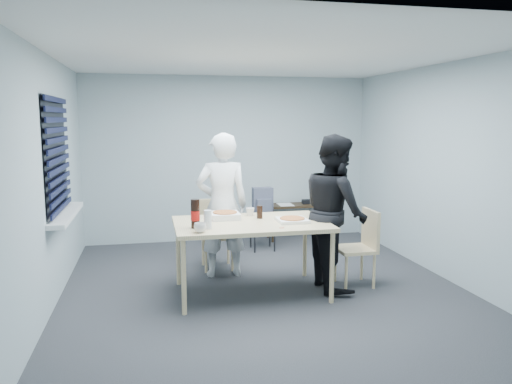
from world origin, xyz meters
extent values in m
plane|color=#292A2E|center=(0.00, 0.00, 0.00)|extent=(5.00, 5.00, 0.00)
plane|color=white|center=(0.00, 0.00, 2.60)|extent=(5.00, 5.00, 0.00)
plane|color=#A2B3B7|center=(0.00, 2.50, 1.30)|extent=(4.50, 0.00, 4.50)
plane|color=#A2B3B7|center=(0.00, -2.50, 1.30)|extent=(4.50, 0.00, 4.50)
plane|color=#A2B3B7|center=(-2.25, 0.00, 1.30)|extent=(0.00, 5.00, 5.00)
plane|color=#A2B3B7|center=(2.25, 0.00, 1.30)|extent=(0.00, 5.00, 5.00)
plane|color=black|center=(-2.23, 0.40, 1.55)|extent=(0.00, 1.30, 1.30)
cube|color=black|center=(-2.21, 0.40, 1.55)|extent=(0.04, 1.30, 1.25)
cube|color=silver|center=(-2.16, 0.40, 0.89)|extent=(0.18, 1.42, 0.05)
cube|color=beige|center=(-0.17, -0.09, 0.79)|extent=(1.67, 1.06, 0.04)
cylinder|color=beige|center=(-0.95, -0.55, 0.38)|extent=(0.05, 0.05, 0.77)
cylinder|color=beige|center=(-0.95, 0.38, 0.38)|extent=(0.05, 0.05, 0.77)
cylinder|color=beige|center=(0.60, -0.55, 0.38)|extent=(0.05, 0.05, 0.77)
cylinder|color=beige|center=(0.60, 0.38, 0.38)|extent=(0.05, 0.05, 0.77)
cube|color=beige|center=(-0.41, 0.93, 0.43)|extent=(0.42, 0.42, 0.04)
cube|color=beige|center=(-0.41, 1.12, 0.67)|extent=(0.42, 0.04, 0.44)
cylinder|color=beige|center=(-0.58, 0.76, 0.21)|extent=(0.03, 0.03, 0.41)
cylinder|color=beige|center=(-0.58, 1.10, 0.21)|extent=(0.03, 0.03, 0.41)
cylinder|color=beige|center=(-0.24, 0.76, 0.21)|extent=(0.03, 0.03, 0.41)
cylinder|color=beige|center=(-0.24, 1.10, 0.21)|extent=(0.03, 0.03, 0.41)
cube|color=beige|center=(1.06, -0.07, 0.43)|extent=(0.42, 0.42, 0.04)
cube|color=beige|center=(1.25, -0.07, 0.67)|extent=(0.04, 0.42, 0.44)
cylinder|color=beige|center=(0.89, -0.24, 0.21)|extent=(0.03, 0.03, 0.41)
cylinder|color=beige|center=(0.89, 0.10, 0.21)|extent=(0.03, 0.03, 0.41)
cylinder|color=beige|center=(1.23, -0.24, 0.21)|extent=(0.03, 0.03, 0.41)
cylinder|color=beige|center=(1.23, 0.10, 0.21)|extent=(0.03, 0.03, 0.41)
imported|color=white|center=(-0.39, 0.63, 0.89)|extent=(0.65, 0.42, 1.77)
imported|color=black|center=(0.81, -0.06, 0.89)|extent=(0.47, 0.86, 1.77)
cube|color=#382718|center=(1.02, 2.28, 0.55)|extent=(0.86, 0.38, 0.04)
cylinder|color=#382718|center=(0.63, 2.13, 0.27)|extent=(0.04, 0.04, 0.53)
cylinder|color=#382718|center=(0.63, 2.43, 0.27)|extent=(0.04, 0.04, 0.53)
cylinder|color=#382718|center=(1.41, 2.13, 0.27)|extent=(0.04, 0.04, 0.53)
cylinder|color=#382718|center=(1.41, 2.43, 0.27)|extent=(0.04, 0.04, 0.53)
cube|color=black|center=(0.37, 1.72, 0.50)|extent=(0.38, 0.38, 0.04)
cylinder|color=black|center=(0.22, 1.57, 0.24)|extent=(0.04, 0.04, 0.48)
cylinder|color=black|center=(0.22, 1.87, 0.24)|extent=(0.04, 0.04, 0.48)
cylinder|color=black|center=(0.52, 1.57, 0.24)|extent=(0.04, 0.04, 0.48)
cylinder|color=black|center=(0.52, 1.87, 0.24)|extent=(0.04, 0.04, 0.48)
cube|color=slate|center=(0.37, 1.72, 0.73)|extent=(0.29, 0.16, 0.41)
cube|color=slate|center=(0.37, 1.62, 0.68)|extent=(0.22, 0.06, 0.20)
cube|color=white|center=(-0.43, 0.15, 0.83)|extent=(0.32, 0.32, 0.03)
cube|color=white|center=(-0.43, 0.15, 0.86)|extent=(0.32, 0.32, 0.03)
cylinder|color=#CC7F38|center=(-0.43, 0.15, 0.89)|extent=(0.27, 0.27, 0.01)
cube|color=white|center=(0.27, -0.17, 0.83)|extent=(0.32, 0.32, 0.03)
cylinder|color=#CC7F38|center=(0.27, -0.17, 0.85)|extent=(0.27, 0.27, 0.01)
imported|color=silver|center=(-0.77, -0.49, 0.86)|extent=(0.17, 0.17, 0.10)
imported|color=silver|center=(-0.11, 0.27, 0.86)|extent=(0.10, 0.10, 0.09)
cylinder|color=black|center=(-0.04, 0.09, 0.89)|extent=(0.08, 0.08, 0.15)
cylinder|color=black|center=(-0.80, -0.27, 0.96)|extent=(0.09, 0.09, 0.30)
cylinder|color=red|center=(-0.80, -0.27, 0.94)|extent=(0.10, 0.10, 0.10)
cylinder|color=silver|center=(-0.68, -0.33, 0.91)|extent=(0.10, 0.10, 0.19)
torus|color=red|center=(0.08, -0.45, 0.81)|extent=(0.06, 0.06, 0.00)
cube|color=white|center=(0.87, 2.26, 0.57)|extent=(0.29, 0.35, 0.01)
cube|color=black|center=(1.24, 2.28, 0.60)|extent=(0.17, 0.13, 0.07)
camera|label=1|loc=(-1.25, -5.34, 1.93)|focal=35.00mm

